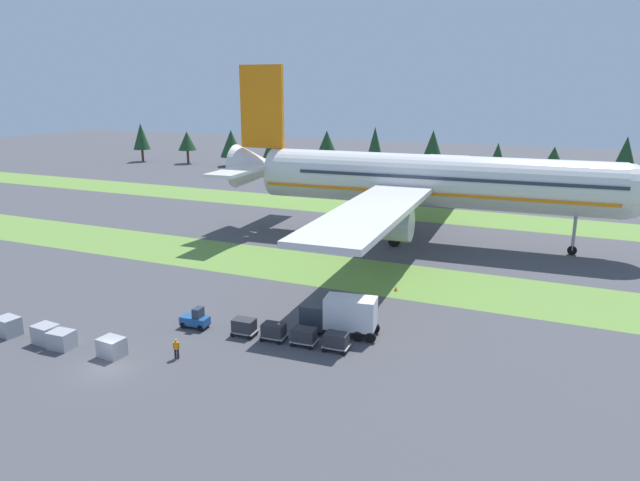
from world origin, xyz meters
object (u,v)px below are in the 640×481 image
object	(u,v)px
uld_container_2	(112,347)
taxiway_marker_0	(336,294)
cargo_dolly_third	(304,335)
catering_truck	(340,314)
baggage_tug	(196,319)
cargo_dolly_second	(274,330)
ground_crew_marshaller	(279,331)
uld_container_3	(62,340)
cargo_dolly_lead	(244,326)
uld_container_1	(46,334)
taxiway_marker_1	(396,289)
airliner	(422,180)
uld_container_0	(8,326)
ground_crew_loader	(176,348)
cargo_dolly_fourth	(336,340)

from	to	relation	value
uld_container_2	taxiway_marker_0	world-z (taller)	uld_container_2
cargo_dolly_third	catering_truck	distance (m)	4.03
baggage_tug	taxiway_marker_0	world-z (taller)	baggage_tug
cargo_dolly_second	ground_crew_marshaller	bearing A→B (deg)	-96.48
cargo_dolly_third	taxiway_marker_0	size ratio (longest dim) A/B	4.65
baggage_tug	uld_container_3	bearing A→B (deg)	132.82
uld_container_3	taxiway_marker_0	bearing A→B (deg)	52.09
cargo_dolly_lead	taxiway_marker_0	size ratio (longest dim) A/B	4.65
cargo_dolly_lead	taxiway_marker_0	distance (m)	13.24
cargo_dolly_lead	uld_container_1	distance (m)	17.07
cargo_dolly_second	taxiway_marker_1	world-z (taller)	cargo_dolly_second
cargo_dolly_second	catering_truck	size ratio (longest dim) A/B	0.32
airliner	taxiway_marker_1	size ratio (longest dim) A/B	151.42
uld_container_0	cargo_dolly_lead	bearing A→B (deg)	23.58
cargo_dolly_second	uld_container_3	xyz separation A→B (m)	(-15.78, -8.67, -0.16)
baggage_tug	cargo_dolly_second	size ratio (longest dim) A/B	1.17
cargo_dolly_third	uld_container_3	size ratio (longest dim) A/B	1.14
baggage_tug	ground_crew_loader	bearing A→B (deg)	-161.79
taxiway_marker_0	taxiway_marker_1	bearing A→B (deg)	36.58
uld_container_1	taxiway_marker_1	distance (m)	34.69
cargo_dolly_lead	airliner	bearing A→B (deg)	-12.18
ground_crew_marshaller	taxiway_marker_0	distance (m)	12.59
cargo_dolly_lead	uld_container_3	bearing A→B (deg)	120.03
ground_crew_loader	taxiway_marker_1	distance (m)	25.77
cargo_dolly_third	ground_crew_marshaller	size ratio (longest dim) A/B	1.31
airliner	uld_container_0	world-z (taller)	airliner
ground_crew_marshaller	taxiway_marker_0	size ratio (longest dim) A/B	3.54
cargo_dolly_lead	cargo_dolly_third	distance (m)	5.80
cargo_dolly_second	catering_truck	bearing A→B (deg)	-57.49
baggage_tug	cargo_dolly_fourth	world-z (taller)	baggage_tug
uld_container_0	uld_container_3	xyz separation A→B (m)	(6.51, -0.03, -0.07)
airliner	cargo_dolly_lead	xyz separation A→B (m)	(-5.99, -38.74, -7.97)
airliner	catering_truck	size ratio (longest dim) A/B	10.10
baggage_tug	uld_container_0	size ratio (longest dim) A/B	1.34
ground_crew_marshaller	uld_container_3	xyz separation A→B (m)	(-16.32, -8.64, -0.18)
uld_container_3	uld_container_1	bearing A→B (deg)	174.86
cargo_dolly_second	uld_container_1	size ratio (longest dim) A/B	1.14
cargo_dolly_fourth	uld_container_3	xyz separation A→B (m)	(-21.57, -9.01, -0.16)
catering_truck	uld_container_0	world-z (taller)	catering_truck
cargo_dolly_fourth	ground_crew_marshaller	world-z (taller)	ground_crew_marshaller
airliner	ground_crew_loader	bearing A→B (deg)	-13.82
uld_container_2	taxiway_marker_0	distance (m)	23.65
uld_container_1	uld_container_2	world-z (taller)	uld_container_1
cargo_dolly_fourth	airliner	bearing A→B (deg)	0.64
cargo_dolly_third	uld_container_0	size ratio (longest dim) A/B	1.14
baggage_tug	cargo_dolly_lead	size ratio (longest dim) A/B	1.17
taxiway_marker_0	cargo_dolly_second	bearing A→B (deg)	-93.39
uld_container_1	cargo_dolly_second	bearing A→B (deg)	25.48
cargo_dolly_lead	taxiway_marker_1	bearing A→B (deg)	-31.82
cargo_dolly_third	cargo_dolly_second	bearing A→B (deg)	90.00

